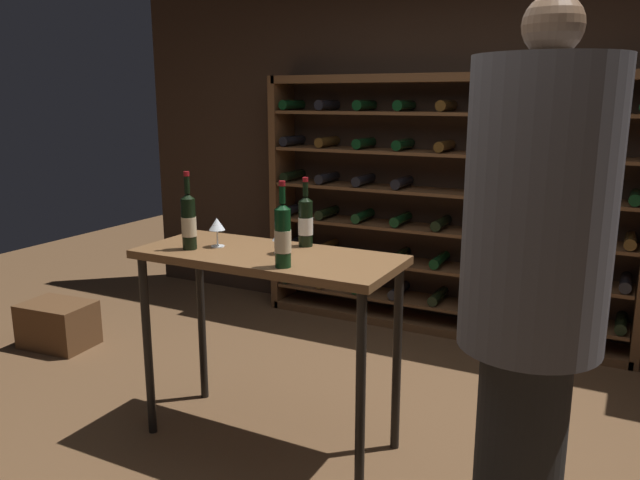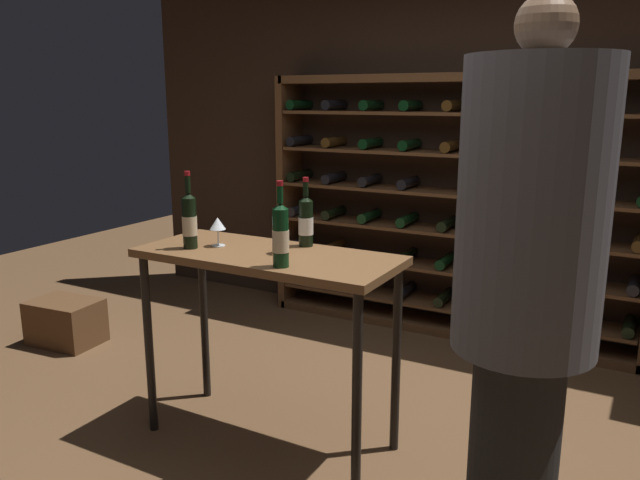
# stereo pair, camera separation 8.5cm
# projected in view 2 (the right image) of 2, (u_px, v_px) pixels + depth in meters

# --- Properties ---
(ground_plane) EXTENTS (10.29, 10.29, 0.00)m
(ground_plane) POSITION_uv_depth(u_px,v_px,m) (333.00, 458.00, 3.05)
(ground_plane) COLOR brown
(back_wall) EXTENTS (5.74, 0.10, 2.73)m
(back_wall) POSITION_uv_depth(u_px,v_px,m) (470.00, 147.00, 4.57)
(back_wall) COLOR #332319
(back_wall) RESTS_ON ground
(wine_rack) EXTENTS (2.77, 0.32, 1.89)m
(wine_rack) POSITION_uv_depth(u_px,v_px,m) (447.00, 209.00, 4.53)
(wine_rack) COLOR brown
(wine_rack) RESTS_ON ground
(tasting_table) EXTENTS (1.29, 0.54, 0.99)m
(tasting_table) POSITION_uv_depth(u_px,v_px,m) (267.00, 277.00, 3.03)
(tasting_table) COLOR brown
(tasting_table) RESTS_ON ground
(person_guest_khaki) EXTENTS (0.48, 0.48, 2.03)m
(person_guest_khaki) POSITION_uv_depth(u_px,v_px,m) (527.00, 280.00, 2.07)
(person_guest_khaki) COLOR black
(person_guest_khaki) RESTS_ON ground
(wine_crate) EXTENTS (0.51, 0.38, 0.32)m
(wine_crate) POSITION_uv_depth(u_px,v_px,m) (66.00, 322.00, 4.45)
(wine_crate) COLOR brown
(wine_crate) RESTS_ON ground
(wine_bottle_gold_foil) EXTENTS (0.07, 0.07, 0.38)m
(wine_bottle_gold_foil) POSITION_uv_depth(u_px,v_px,m) (281.00, 235.00, 2.72)
(wine_bottle_gold_foil) COLOR black
(wine_bottle_gold_foil) RESTS_ON tasting_table
(wine_bottle_black_capsule) EXTENTS (0.07, 0.07, 0.35)m
(wine_bottle_black_capsule) POSITION_uv_depth(u_px,v_px,m) (306.00, 221.00, 3.11)
(wine_bottle_black_capsule) COLOR black
(wine_bottle_black_capsule) RESTS_ON tasting_table
(wine_bottle_green_slim) EXTENTS (0.07, 0.07, 0.38)m
(wine_bottle_green_slim) POSITION_uv_depth(u_px,v_px,m) (189.00, 220.00, 3.06)
(wine_bottle_green_slim) COLOR black
(wine_bottle_green_slim) RESTS_ON tasting_table
(wine_glass_stemmed_right) EXTENTS (0.09, 0.09, 0.12)m
(wine_glass_stemmed_right) POSITION_uv_depth(u_px,v_px,m) (280.00, 236.00, 2.97)
(wine_glass_stemmed_right) COLOR silver
(wine_glass_stemmed_right) RESTS_ON tasting_table
(wine_glass_stemmed_left) EXTENTS (0.08, 0.08, 0.15)m
(wine_glass_stemmed_left) POSITION_uv_depth(u_px,v_px,m) (218.00, 225.00, 3.11)
(wine_glass_stemmed_left) COLOR silver
(wine_glass_stemmed_left) RESTS_ON tasting_table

